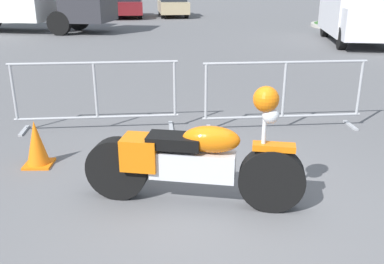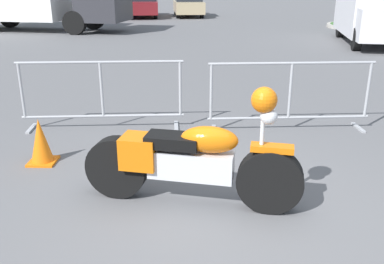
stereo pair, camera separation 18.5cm
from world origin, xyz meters
TOP-DOWN VIEW (x-y plane):
  - ground_plane at (0.00, 0.00)m, footprint 120.00×120.00m
  - motorcycle at (-0.28, 0.27)m, footprint 2.28×0.59m
  - crowd_barrier_near at (-1.72, 2.60)m, footprint 2.51×0.63m
  - crowd_barrier_far at (1.16, 2.60)m, footprint 2.51×0.63m
  - delivery_van at (5.85, 12.06)m, footprint 2.61×5.22m
  - parked_car_green at (-9.08, 22.37)m, footprint 2.11×4.25m
  - parked_car_blue at (-6.42, 22.65)m, footprint 2.31×4.65m
  - parked_car_maroon at (-3.77, 22.40)m, footprint 2.18×4.39m
  - parked_car_tan at (-1.11, 22.89)m, footprint 2.07×4.17m
  - pedestrian at (-6.70, 18.24)m, footprint 0.48×0.48m
  - planter_island at (7.56, 17.03)m, footprint 4.00×4.00m
  - traffic_cone at (-2.22, 1.25)m, footprint 0.34×0.34m

SIDE VIEW (x-z plane):
  - ground_plane at x=0.00m, z-range 0.00..0.00m
  - traffic_cone at x=-2.22m, z-range -0.01..0.58m
  - planter_island at x=7.56m, z-range -0.24..0.90m
  - motorcycle at x=-0.28m, z-range -0.15..1.14m
  - crowd_barrier_near at x=-1.72m, z-range 0.02..1.09m
  - crowd_barrier_far at x=1.16m, z-range 0.02..1.09m
  - parked_car_tan at x=-1.11m, z-range 0.01..1.37m
  - parked_car_green at x=-9.08m, z-range 0.01..1.40m
  - parked_car_maroon at x=-3.77m, z-range 0.01..1.44m
  - parked_car_blue at x=-6.42m, z-range 0.01..1.53m
  - pedestrian at x=-6.70m, z-range 0.07..1.76m
  - delivery_van at x=5.85m, z-range 0.09..2.40m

